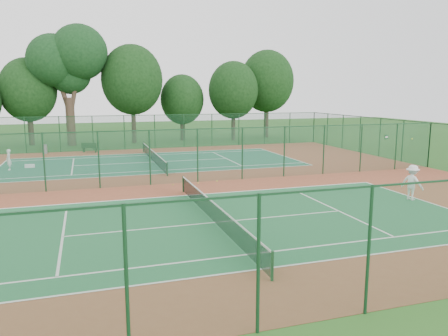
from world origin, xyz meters
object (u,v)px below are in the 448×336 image
Objects in this scene: bench at (89,147)px; trash_bin at (45,149)px; big_tree at (68,60)px; player_near at (412,183)px; player_far at (9,160)px; kit_bag at (30,166)px.

trash_bin is at bearing -164.63° from bench.
bench is 0.12× the size of big_tree.
player_near is 2.23× the size of trash_bin.
player_far reaches higher than trash_bin.
player_near reaches higher than trash_bin.
trash_bin is 8.16m from kit_bag.
big_tree is at bearing 77.01° from kit_bag.
bench is at bearing -75.82° from big_tree.
big_tree is at bearing 125.58° from bench.
trash_bin is 4.09m from bench.
big_tree is at bearing 68.85° from trash_bin.
player_far is 1.81× the size of trash_bin.
kit_bag is 17.16m from big_tree.
player_near is at bearing -51.29° from trash_bin.
player_far reaches higher than bench.
trash_bin is (1.81, 8.80, -0.36)m from player_far.
player_far is at bearing 31.29° from player_near.
player_far is 17.66m from big_tree.
player_near is at bearing -41.39° from kit_bag.
trash_bin is 10.95m from big_tree.
big_tree reaches higher than trash_bin.
player_far is 1.63m from kit_bag.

